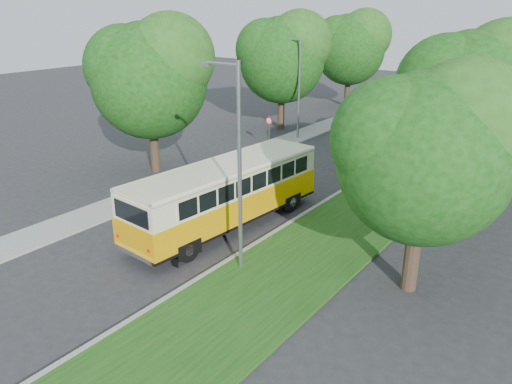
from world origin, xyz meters
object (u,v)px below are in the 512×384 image
Objects in this scene: lamppost_near at (238,162)px; car_white at (389,147)px; lamppost_far at (298,85)px; car_silver at (363,154)px; car_blue at (398,129)px; car_grey at (443,114)px; vintage_bus at (226,196)px.

car_white is (-1.21, 17.92, -3.67)m from lamppost_near.
lamppost_near is 20.53m from lamppost_far.
car_blue is (-0.91, 8.21, -0.07)m from car_silver.
lamppost_near is at bearing -92.30° from car_silver.
lamppost_near reaches higher than car_grey.
vintage_bus is 20.79m from car_blue.
car_grey is (1.34, 28.13, -0.84)m from vintage_bus.
lamppost_far is 8.42m from car_silver.
car_grey reaches higher than car_white.
vintage_bus is (6.04, -15.78, -2.56)m from lamppost_far.
lamppost_near is at bearing -101.68° from car_blue.
lamppost_far is 8.45m from car_white.
vintage_bus is 2.36× the size of car_silver.
car_blue is at bearing 86.99° from car_silver.
car_white is 0.82× the size of car_grey.
lamppost_near reaches higher than vintage_bus.
car_white is (1.66, 15.20, -0.86)m from vintage_bus.
car_grey is (-0.32, 12.93, 0.02)m from car_white.
car_silver reaches higher than car_blue.
car_silver is 1.06× the size of car_white.
car_silver is at bearing -24.63° from lamppost_far.
lamppost_near is 1.07× the size of lamppost_far.
lamppost_near reaches higher than car_blue.
car_silver is at bearing 97.02° from lamppost_near.
vintage_bus is at bearing -84.18° from car_grey.
lamppost_near is 18.33m from car_white.
lamppost_far is at bearing -170.82° from car_white.
car_blue is (-1.59, 5.57, -0.01)m from car_white.
car_silver is (7.02, -3.22, -3.36)m from lamppost_far.
lamppost_near is at bearing -38.92° from vintage_bus.
car_silver is 0.86× the size of car_grey.
lamppost_near reaches higher than car_white.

